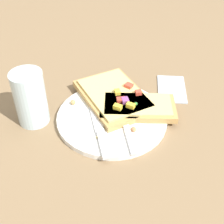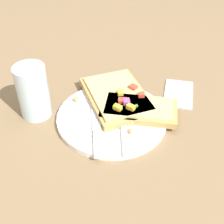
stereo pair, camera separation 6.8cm
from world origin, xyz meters
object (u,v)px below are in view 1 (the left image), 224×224
at_px(knife, 100,129).
at_px(pizza_slice_main, 116,96).
at_px(plate, 112,118).
at_px(napkin, 172,88).
at_px(fork, 123,117).
at_px(drinking_glass, 30,98).
at_px(pizza_slice_corner, 137,107).

bearing_deg(knife, pizza_slice_main, -29.98).
distance_m(plate, napkin, 0.19).
bearing_deg(fork, drinking_glass, 78.94).
relative_size(drinking_glass, napkin, 1.07).
height_order(plate, fork, fork).
bearing_deg(pizza_slice_corner, drinking_glass, 6.01).
bearing_deg(drinking_glass, pizza_slice_main, -66.95).
height_order(knife, napkin, knife).
distance_m(knife, pizza_slice_corner, 0.11).
xyz_separation_m(plate, fork, (-0.01, -0.03, 0.01)).
bearing_deg(napkin, pizza_slice_main, 116.55).
distance_m(fork, drinking_glass, 0.20).
xyz_separation_m(drinking_glass, napkin, (0.14, -0.31, -0.06)).
bearing_deg(plate, pizza_slice_corner, -67.68).
bearing_deg(napkin, plate, 132.28).
height_order(pizza_slice_main, drinking_glass, drinking_glass).
distance_m(fork, pizza_slice_corner, 0.04).
bearing_deg(napkin, fork, 139.17).
bearing_deg(knife, pizza_slice_corner, -63.50).
bearing_deg(fork, pizza_slice_main, 4.27).
distance_m(fork, pizza_slice_main, 0.07).
bearing_deg(pizza_slice_corner, pizza_slice_main, -39.38).
height_order(fork, pizza_slice_corner, pizza_slice_corner).
height_order(knife, pizza_slice_main, pizza_slice_main).
relative_size(plate, fork, 1.23).
xyz_separation_m(knife, napkin, (0.18, -0.16, -0.01)).
xyz_separation_m(fork, napkin, (0.13, -0.11, -0.01)).
bearing_deg(pizza_slice_main, fork, -14.03).
distance_m(fork, knife, 0.06).
distance_m(plate, pizza_slice_corner, 0.06).
relative_size(knife, pizza_slice_main, 0.83).
distance_m(knife, pizza_slice_main, 0.11).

